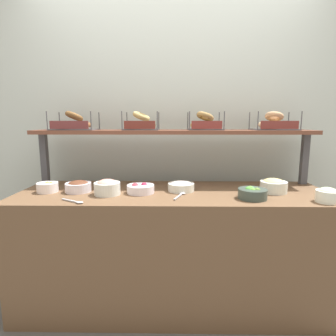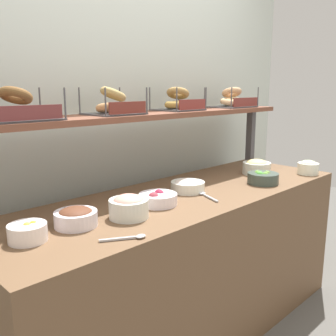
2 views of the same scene
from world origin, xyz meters
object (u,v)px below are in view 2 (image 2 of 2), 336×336
at_px(bowl_veggie_mix, 263,178).
at_px(bagel_basket_plain, 232,100).
at_px(bowl_egg_salad, 257,167).
at_px(bowl_beet_salad, 158,199).
at_px(bowl_lox_spread, 129,206).
at_px(bowl_scallion_spread, 308,167).
at_px(bowl_cream_cheese, 188,185).
at_px(bowl_chocolate_spread, 76,217).
at_px(serving_spoon_near_plate, 206,195).
at_px(bowl_fruit_salad, 28,232).
at_px(bagel_basket_cinnamon_raisin, 17,110).
at_px(bagel_basket_sesame, 113,105).
at_px(serving_spoon_by_edge, 130,237).
at_px(bagel_basket_everything, 178,102).

distance_m(bowl_veggie_mix, bagel_basket_plain, 0.68).
height_order(bowl_egg_salad, bowl_beet_salad, bowl_egg_salad).
bearing_deg(bowl_lox_spread, bowl_scallion_spread, -6.54).
relative_size(bowl_cream_cheese, bowl_chocolate_spread, 1.05).
height_order(bowl_cream_cheese, serving_spoon_near_plate, bowl_cream_cheese).
bearing_deg(bagel_basket_plain, bowl_fruit_salad, -170.01).
relative_size(bagel_basket_cinnamon_raisin, bagel_basket_sesame, 1.22).
height_order(serving_spoon_near_plate, bagel_basket_sesame, bagel_basket_sesame).
xyz_separation_m(bowl_cream_cheese, bowl_fruit_salad, (-0.95, -0.05, -0.00)).
xyz_separation_m(serving_spoon_by_edge, bagel_basket_plain, (1.39, 0.55, 0.47)).
bearing_deg(bowl_fruit_salad, bowl_beet_salad, -1.08).
relative_size(serving_spoon_near_plate, serving_spoon_by_edge, 1.02).
xyz_separation_m(serving_spoon_near_plate, serving_spoon_by_edge, (-0.65, -0.17, 0.00)).
height_order(bowl_beet_salad, bagel_basket_sesame, bagel_basket_sesame).
distance_m(bowl_lox_spread, bagel_basket_plain, 1.35).
bearing_deg(bowl_beet_salad, bowl_lox_spread, -167.79).
xyz_separation_m(bagel_basket_sesame, bagel_basket_everything, (0.50, 0.01, -0.00)).
xyz_separation_m(bowl_egg_salad, bagel_basket_sesame, (-0.96, 0.28, 0.43)).
bearing_deg(bowl_veggie_mix, bowl_lox_spread, 174.81).
bearing_deg(bowl_chocolate_spread, bowl_cream_cheese, 2.78).
relative_size(bowl_beet_salad, bagel_basket_sesame, 0.69).
distance_m(bowl_lox_spread, bagel_basket_everything, 0.90).
xyz_separation_m(bowl_chocolate_spread, serving_spoon_near_plate, (0.73, -0.10, -0.03)).
bearing_deg(bowl_fruit_salad, bowl_veggie_mix, -6.03).
bearing_deg(bowl_veggie_mix, bagel_basket_cinnamon_raisin, 161.70).
bearing_deg(bagel_basket_plain, bagel_basket_everything, 178.42).
relative_size(bowl_chocolate_spread, bagel_basket_plain, 0.55).
relative_size(bowl_chocolate_spread, bagel_basket_sesame, 0.65).
height_order(bowl_veggie_mix, bowl_scallion_spread, bowl_scallion_spread).
xyz_separation_m(bowl_chocolate_spread, serving_spoon_by_edge, (0.07, -0.27, -0.03)).
bearing_deg(serving_spoon_by_edge, bagel_basket_everything, 33.68).
distance_m(bowl_cream_cheese, bowl_egg_salad, 0.65).
bearing_deg(bowl_fruit_salad, bowl_egg_salad, 0.71).
distance_m(bowl_lox_spread, serving_spoon_near_plate, 0.50).
height_order(bowl_lox_spread, bagel_basket_plain, bagel_basket_plain).
xyz_separation_m(bagel_basket_cinnamon_raisin, bagel_basket_sesame, (0.52, 0.02, 0.00)).
bearing_deg(bowl_lox_spread, bowl_beet_salad, 12.21).
relative_size(bowl_chocolate_spread, bagel_basket_everything, 0.65).
bearing_deg(bowl_lox_spread, bowl_egg_salad, 3.97).
distance_m(serving_spoon_by_edge, bagel_basket_sesame, 0.81).
distance_m(bowl_veggie_mix, bowl_scallion_spread, 0.45).
bearing_deg(bowl_veggie_mix, bagel_basket_everything, 120.07).
bearing_deg(bowl_cream_cheese, bagel_basket_plain, 18.80).
relative_size(bowl_scallion_spread, bagel_basket_everything, 0.50).
bearing_deg(bowl_lox_spread, bagel_basket_plain, 16.07).
xyz_separation_m(bowl_scallion_spread, bagel_basket_plain, (-0.17, 0.52, 0.43)).
bearing_deg(bowl_scallion_spread, bowl_chocolate_spread, 171.82).
height_order(bowl_chocolate_spread, bagel_basket_cinnamon_raisin, bagel_basket_cinnamon_raisin).
distance_m(bowl_lox_spread, bowl_fruit_salad, 0.44).
height_order(bowl_lox_spread, bagel_basket_cinnamon_raisin, bagel_basket_cinnamon_raisin).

